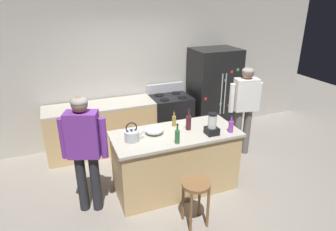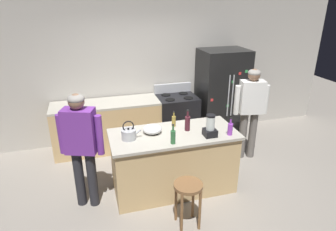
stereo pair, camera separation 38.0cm
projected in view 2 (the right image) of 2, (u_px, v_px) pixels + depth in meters
name	position (u px, v px, depth m)	size (l,w,h in m)	color
ground_plane	(173.00, 187.00, 4.51)	(14.00, 14.00, 0.00)	gray
back_wall	(145.00, 72.00, 5.73)	(8.00, 0.10, 2.70)	#BCB7AD
kitchen_island	(174.00, 161.00, 4.33)	(1.81, 0.82, 0.93)	tan
back_counter_run	(109.00, 126.00, 5.51)	(2.00, 0.64, 0.93)	tan
refrigerator	(221.00, 94.00, 5.88)	(0.90, 0.73, 1.79)	black
stove_range	(177.00, 118.00, 5.82)	(0.76, 0.65, 1.11)	black
person_by_island_left	(81.00, 141.00, 3.79)	(0.59, 0.34, 1.63)	#26262B
person_by_sink_right	(251.00, 106.00, 5.01)	(0.60, 0.30, 1.63)	#66605B
bar_stool	(188.00, 193.00, 3.61)	(0.36, 0.36, 0.62)	brown
blender_appliance	(210.00, 127.00, 4.02)	(0.17, 0.17, 0.31)	black
bottle_wine	(187.00, 123.00, 4.20)	(0.08, 0.08, 0.32)	#471923
bottle_vinegar	(174.00, 121.00, 4.35)	(0.06, 0.06, 0.24)	olive
bottle_olive_oil	(173.00, 136.00, 3.83)	(0.07, 0.07, 0.28)	#2D6638
bottle_soda	(230.00, 129.00, 4.07)	(0.07, 0.07, 0.26)	purple
mixing_bowl	(152.00, 129.00, 4.14)	(0.27, 0.27, 0.12)	white
tea_kettle	(129.00, 134.00, 3.95)	(0.28, 0.20, 0.27)	#B7BABF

